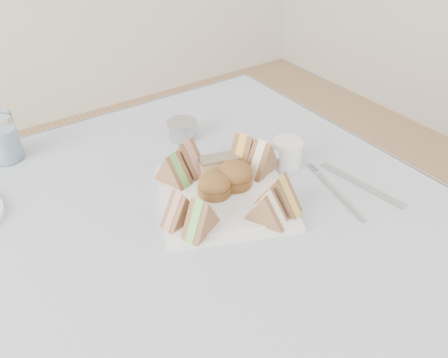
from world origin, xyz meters
TOP-DOWN VIEW (x-y plane):
  - table at (0.00, 0.00)m, footprint 0.90×0.90m
  - tablecloth at (0.00, 0.00)m, footprint 1.02×1.02m
  - serving_plate at (0.10, 0.03)m, footprint 0.33×0.33m
  - sandwich_fl_a at (-0.01, 0.01)m, footprint 0.08×0.05m
  - sandwich_fl_b at (0.01, -0.03)m, footprint 0.09×0.07m
  - sandwich_fr_a at (0.16, -0.06)m, footprint 0.07×0.10m
  - sandwich_fr_b at (0.12, -0.08)m, footprint 0.07×0.09m
  - sandwich_bl_a at (0.04, 0.13)m, footprint 0.06×0.09m
  - sandwich_bl_b at (0.08, 0.14)m, footprint 0.06×0.10m
  - sandwich_br_a at (0.21, 0.05)m, footprint 0.10×0.07m
  - sandwich_br_b at (0.19, 0.09)m, footprint 0.10×0.08m
  - scone_left at (0.09, 0.04)m, footprint 0.09×0.09m
  - scone_right at (0.14, 0.05)m, footprint 0.08×0.08m
  - pastry_slice at (0.13, 0.10)m, footprint 0.09×0.05m
  - water_glass at (-0.22, 0.43)m, footprint 0.09×0.09m
  - tea_strainer at (0.15, 0.28)m, footprint 0.08×0.08m
  - knife at (0.36, -0.09)m, footprint 0.04×0.20m
  - fork at (0.30, -0.09)m, footprint 0.05×0.17m
  - creamer_jug at (0.29, 0.06)m, footprint 0.07×0.07m

SIDE VIEW (x-z plane):
  - table at x=0.00m, z-range 0.00..0.74m
  - tablecloth at x=0.00m, z-range 0.74..0.75m
  - fork at x=0.30m, z-range 0.75..0.75m
  - knife at x=0.36m, z-range 0.75..0.75m
  - serving_plate at x=0.10m, z-range 0.75..0.76m
  - tea_strainer at x=0.15m, z-range 0.75..0.79m
  - creamer_jug at x=0.29m, z-range 0.75..0.80m
  - pastry_slice at x=0.13m, z-range 0.76..0.80m
  - scone_left at x=0.09m, z-range 0.76..0.80m
  - scone_right at x=0.14m, z-range 0.76..0.81m
  - sandwich_fl_a at x=-0.01m, z-range 0.76..0.82m
  - sandwich_fr_b at x=0.12m, z-range 0.76..0.83m
  - sandwich_fl_b at x=0.01m, z-range 0.76..0.83m
  - sandwich_bl_a at x=0.04m, z-range 0.76..0.83m
  - sandwich_fr_a at x=0.16m, z-range 0.76..0.84m
  - sandwich_br_b at x=0.19m, z-range 0.76..0.84m
  - sandwich_br_a at x=0.21m, z-range 0.76..0.84m
  - sandwich_bl_b at x=0.08m, z-range 0.76..0.84m
  - water_glass at x=-0.22m, z-range 0.75..0.85m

